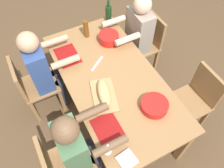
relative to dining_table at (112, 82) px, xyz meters
name	(u,v)px	position (x,y,z in m)	size (l,w,h in m)	color
ground_plane	(112,112)	(0.00, 0.00, -0.66)	(8.00, 8.00, 0.00)	brown
dining_table	(112,82)	(0.00, 0.00, 0.00)	(1.82, 0.91, 0.74)	#9E7044
chair_near_left	(195,98)	(-0.50, -0.78, -0.17)	(0.40, 0.40, 0.85)	#9E7044
chair_far_left	(62,164)	(-0.50, 0.78, -0.17)	(0.40, 0.40, 0.85)	#9E7044
diner_far_left	(78,147)	(-0.50, 0.60, 0.04)	(0.41, 0.53, 1.20)	#2D2D38
chair_far_right	(32,85)	(0.50, 0.78, -0.17)	(0.40, 0.40, 0.85)	#9E7044
diner_far_right	(43,68)	(0.50, 0.60, 0.04)	(0.41, 0.53, 1.20)	#2D2D38
chair_near_right	(146,41)	(0.50, -0.78, -0.17)	(0.40, 0.40, 0.85)	#9E7044
diner_near_right	(136,34)	(0.50, -0.60, 0.04)	(0.41, 0.53, 1.20)	#2D2D38
serving_bowl_pasta	(109,38)	(0.49, -0.21, 0.14)	(0.23, 0.23, 0.10)	red
serving_bowl_fruit	(154,105)	(-0.49, -0.19, 0.13)	(0.26, 0.26, 0.08)	red
cutting_board	(104,96)	(-0.16, 0.17, 0.09)	(0.40, 0.22, 0.02)	tan
bread_loaf	(104,93)	(-0.16, 0.17, 0.15)	(0.32, 0.11, 0.09)	tan
wine_bottle	(109,13)	(0.83, -0.39, 0.19)	(0.08, 0.08, 0.29)	#193819
beer_bottle	(86,29)	(0.69, -0.02, 0.19)	(0.06, 0.06, 0.22)	brown
wine_glass	(107,146)	(-0.67, 0.39, 0.20)	(0.08, 0.08, 0.17)	silver
placemat_far_left	(108,130)	(-0.50, 0.30, 0.09)	(0.32, 0.23, 0.01)	maroon
placemat_far_right	(68,56)	(0.50, 0.30, 0.09)	(0.32, 0.23, 0.01)	maroon
carving_knife	(97,63)	(0.24, 0.05, 0.09)	(0.23, 0.02, 0.01)	silver
napkin_stack	(127,160)	(-0.81, 0.28, 0.10)	(0.14, 0.14, 0.02)	white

